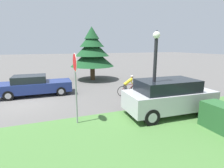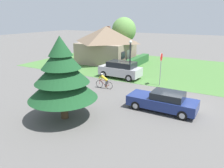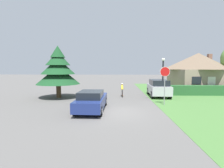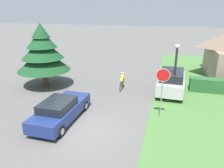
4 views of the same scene
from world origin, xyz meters
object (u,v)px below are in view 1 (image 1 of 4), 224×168
(cyclist, at_px, (129,86))
(conifer_tall_near, at_px, (92,51))
(parked_suv_right, at_px, (169,97))
(stop_sign, at_px, (75,74))
(street_lamp, at_px, (155,67))
(sedan_left_lane, at_px, (35,85))

(cyclist, xyz_separation_m, conifer_tall_near, (-6.49, -0.89, 2.20))
(parked_suv_right, bearing_deg, conifer_tall_near, 98.95)
(stop_sign, bearing_deg, cyclist, -52.95)
(cyclist, xyz_separation_m, street_lamp, (4.05, -0.71, 1.79))
(cyclist, height_order, street_lamp, street_lamp)
(stop_sign, xyz_separation_m, conifer_tall_near, (-9.82, 3.29, 0.64))
(cyclist, xyz_separation_m, parked_suv_right, (3.88, 0.30, 0.24))
(cyclist, relative_size, conifer_tall_near, 0.33)
(sedan_left_lane, distance_m, parked_suv_right, 8.93)
(sedan_left_lane, bearing_deg, cyclist, -19.61)
(sedan_left_lane, xyz_separation_m, street_lamp, (6.36, 5.41, 1.77))
(sedan_left_lane, bearing_deg, parked_suv_right, -42.84)
(parked_suv_right, xyz_separation_m, stop_sign, (-0.55, -4.48, 1.31))
(street_lamp, relative_size, conifer_tall_near, 0.78)
(sedan_left_lane, bearing_deg, stop_sign, -69.87)
(cyclist, distance_m, street_lamp, 4.48)
(cyclist, height_order, conifer_tall_near, conifer_tall_near)
(cyclist, distance_m, conifer_tall_near, 6.91)
(sedan_left_lane, relative_size, street_lamp, 1.16)
(street_lamp, xyz_separation_m, conifer_tall_near, (-10.54, -0.18, 0.41))
(cyclist, height_order, stop_sign, stop_sign)
(stop_sign, height_order, street_lamp, street_lamp)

